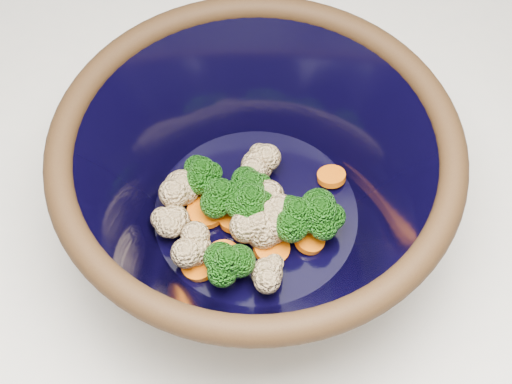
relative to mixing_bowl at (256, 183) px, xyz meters
name	(u,v)px	position (x,y,z in m)	size (l,w,h in m)	color
mixing_bowl	(256,183)	(0.00, 0.00, 0.00)	(0.40, 0.40, 0.14)	black
vegetable_pile	(250,212)	(-0.01, -0.01, -0.02)	(0.17, 0.13, 0.05)	#608442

